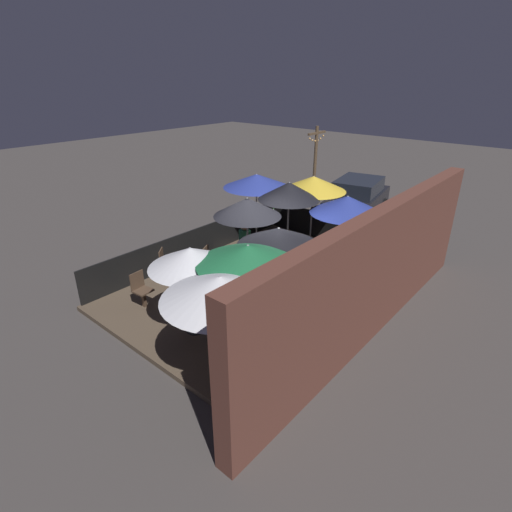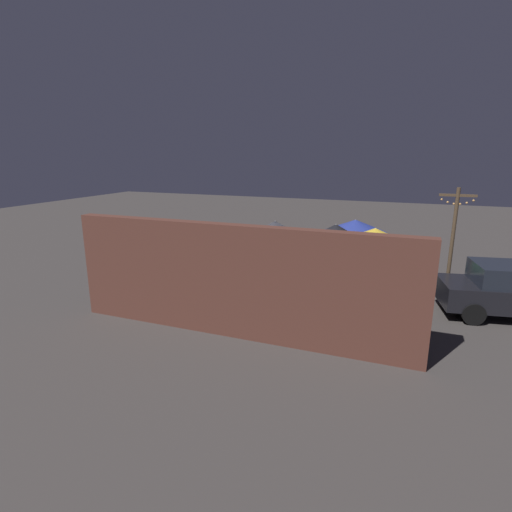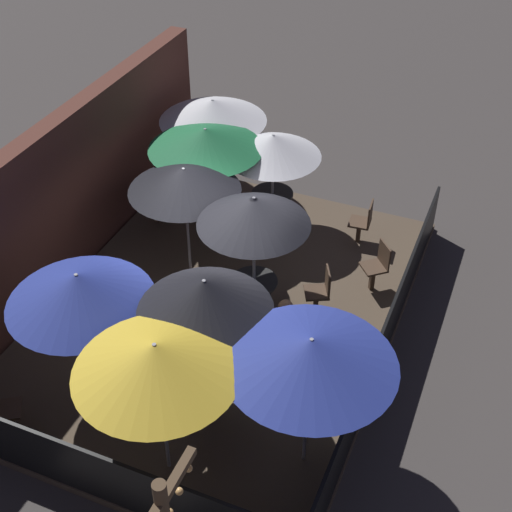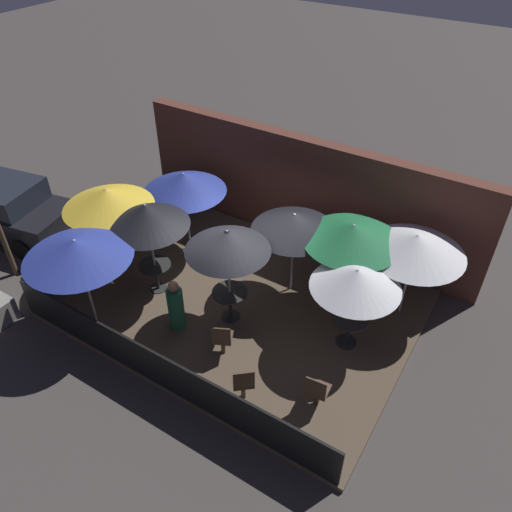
% 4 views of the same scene
% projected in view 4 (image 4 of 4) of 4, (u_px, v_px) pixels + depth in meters
% --- Properties ---
extents(ground_plane, '(60.00, 60.00, 0.00)m').
position_uv_depth(ground_plane, '(239.00, 304.00, 11.89)').
color(ground_plane, '#423D3A').
extents(patio_deck, '(7.94, 5.76, 0.12)m').
position_uv_depth(patio_deck, '(239.00, 302.00, 11.86)').
color(patio_deck, brown).
rests_on(patio_deck, ground_plane).
extents(building_wall, '(9.54, 0.36, 3.02)m').
position_uv_depth(building_wall, '(304.00, 192.00, 13.02)').
color(building_wall, brown).
rests_on(building_wall, ground_plane).
extents(fence_front, '(7.74, 0.05, 0.95)m').
position_uv_depth(fence_front, '(158.00, 369.00, 9.64)').
color(fence_front, black).
rests_on(fence_front, patio_deck).
extents(fence_side_left, '(0.05, 5.56, 0.95)m').
position_uv_depth(fence_side_left, '(115.00, 233.00, 13.15)').
color(fence_side_left, black).
rests_on(fence_side_left, patio_deck).
extents(patio_umbrella_0, '(1.87, 1.87, 2.41)m').
position_uv_depth(patio_umbrella_0, '(147.00, 215.00, 10.83)').
color(patio_umbrella_0, '#B2B2B7').
rests_on(patio_umbrella_0, patio_deck).
extents(patio_umbrella_1, '(1.82, 1.82, 2.04)m').
position_uv_depth(patio_umbrella_1, '(357.00, 279.00, 9.67)').
color(patio_umbrella_1, '#B2B2B7').
rests_on(patio_umbrella_1, patio_deck).
extents(patio_umbrella_2, '(1.80, 1.80, 2.41)m').
position_uv_depth(patio_umbrella_2, '(227.00, 241.00, 10.07)').
color(patio_umbrella_2, '#B2B2B7').
rests_on(patio_umbrella_2, patio_deck).
extents(patio_umbrella_3, '(2.08, 2.08, 2.24)m').
position_uv_depth(patio_umbrella_3, '(184.00, 182.00, 12.24)').
color(patio_umbrella_3, '#B2B2B7').
rests_on(patio_umbrella_3, patio_deck).
extents(patio_umbrella_4, '(2.10, 2.10, 2.38)m').
position_uv_depth(patio_umbrella_4, '(107.00, 198.00, 11.37)').
color(patio_umbrella_4, '#B2B2B7').
rests_on(patio_umbrella_4, patio_deck).
extents(patio_umbrella_5, '(2.15, 2.15, 2.16)m').
position_uv_depth(patio_umbrella_5, '(416.00, 244.00, 10.35)').
color(patio_umbrella_5, '#B2B2B7').
rests_on(patio_umbrella_5, patio_deck).
extents(patio_umbrella_6, '(2.14, 2.14, 2.23)m').
position_uv_depth(patio_umbrella_6, '(353.00, 233.00, 10.52)').
color(patio_umbrella_6, '#B2B2B7').
rests_on(patio_umbrella_6, patio_deck).
extents(patio_umbrella_7, '(1.94, 1.94, 2.17)m').
position_uv_depth(patio_umbrella_7, '(294.00, 222.00, 10.95)').
color(patio_umbrella_7, '#B2B2B7').
rests_on(patio_umbrella_7, patio_deck).
extents(patio_umbrella_8, '(2.21, 2.21, 2.34)m').
position_uv_depth(patio_umbrella_8, '(76.00, 249.00, 9.93)').
color(patio_umbrella_8, '#B2B2B7').
rests_on(patio_umbrella_8, patio_deck).
extents(dining_table_0, '(0.76, 0.76, 0.76)m').
position_uv_depth(dining_table_0, '(156.00, 270.00, 11.79)').
color(dining_table_0, black).
rests_on(dining_table_0, patio_deck).
extents(dining_table_1, '(0.82, 0.82, 0.77)m').
position_uv_depth(dining_table_1, '(349.00, 322.00, 10.43)').
color(dining_table_1, black).
rests_on(dining_table_1, patio_deck).
extents(dining_table_2, '(0.79, 0.79, 0.76)m').
position_uv_depth(dining_table_2, '(230.00, 297.00, 11.04)').
color(dining_table_2, black).
rests_on(dining_table_2, patio_deck).
extents(patio_chair_0, '(0.55, 0.55, 0.95)m').
position_uv_depth(patio_chair_0, '(170.00, 205.00, 14.14)').
color(patio_chair_0, '#4C3828').
rests_on(patio_chair_0, patio_deck).
extents(patio_chair_1, '(0.53, 0.53, 0.91)m').
position_uv_depth(patio_chair_1, '(222.00, 338.00, 10.23)').
color(patio_chair_1, '#4C3828').
rests_on(patio_chair_1, patio_deck).
extents(patio_chair_2, '(0.51, 0.51, 0.94)m').
position_uv_depth(patio_chair_2, '(355.00, 259.00, 12.25)').
color(patio_chair_2, '#4C3828').
rests_on(patio_chair_2, patio_deck).
extents(patio_chair_3, '(0.56, 0.56, 0.95)m').
position_uv_depth(patio_chair_3, '(243.00, 382.00, 9.33)').
color(patio_chair_3, '#4C3828').
rests_on(patio_chair_3, patio_deck).
extents(patio_chair_4, '(0.43, 0.43, 0.90)m').
position_uv_depth(patio_chair_4, '(317.00, 390.00, 9.23)').
color(patio_chair_4, '#4C3828').
rests_on(patio_chair_4, patio_deck).
extents(patron_0, '(0.50, 0.50, 1.30)m').
position_uv_depth(patron_0, '(176.00, 307.00, 10.82)').
color(patron_0, '#236642').
rests_on(patron_0, patio_deck).
extents(parked_car_0, '(4.08, 2.37, 1.62)m').
position_uv_depth(parked_car_0, '(4.00, 208.00, 13.65)').
color(parked_car_0, black).
rests_on(parked_car_0, ground_plane).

